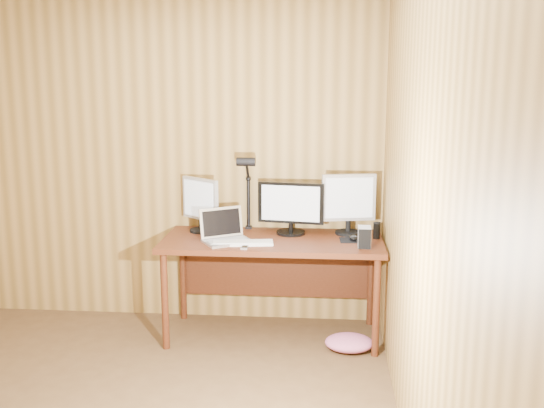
# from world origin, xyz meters

# --- Properties ---
(room_shell) EXTENTS (4.00, 4.00, 4.00)m
(room_shell) POSITION_xyz_m (0.00, 0.00, 1.25)
(room_shell) COLOR brown
(room_shell) RESTS_ON ground
(desk) EXTENTS (1.60, 0.70, 0.75)m
(desk) POSITION_xyz_m (0.93, 1.70, 0.63)
(desk) COLOR #4B200F
(desk) RESTS_ON floor
(monitor_center) EXTENTS (0.50, 0.22, 0.39)m
(monitor_center) POSITION_xyz_m (1.05, 1.79, 0.95)
(monitor_center) COLOR black
(monitor_center) RESTS_ON desk
(monitor_left) EXTENTS (0.31, 0.25, 0.41)m
(monitor_left) POSITION_xyz_m (0.37, 1.80, 0.97)
(monitor_left) COLOR black
(monitor_left) RESTS_ON desk
(monitor_right) EXTENTS (0.40, 0.19, 0.45)m
(monitor_right) POSITION_xyz_m (1.48, 1.82, 1.00)
(monitor_right) COLOR black
(monitor_right) RESTS_ON desk
(laptop) EXTENTS (0.41, 0.38, 0.23)m
(laptop) POSITION_xyz_m (0.59, 1.54, 0.81)
(laptop) COLOR silver
(laptop) RESTS_ON desk
(keyboard) EXTENTS (0.45, 0.19, 0.02)m
(keyboard) POSITION_xyz_m (0.73, 1.46, 0.76)
(keyboard) COLOR white
(keyboard) RESTS_ON desk
(mousepad) EXTENTS (0.21, 0.17, 0.00)m
(mousepad) POSITION_xyz_m (1.52, 1.64, 0.75)
(mousepad) COLOR black
(mousepad) RESTS_ON desk
(mouse) EXTENTS (0.07, 0.11, 0.04)m
(mouse) POSITION_xyz_m (1.52, 1.64, 0.77)
(mouse) COLOR black
(mouse) RESTS_ON mousepad
(hard_drive) EXTENTS (0.09, 0.13, 0.14)m
(hard_drive) POSITION_xyz_m (1.58, 1.47, 0.82)
(hard_drive) COLOR silver
(hard_drive) RESTS_ON desk
(phone) EXTENTS (0.05, 0.09, 0.01)m
(phone) POSITION_xyz_m (0.76, 1.37, 0.76)
(phone) COLOR silver
(phone) RESTS_ON desk
(speaker) EXTENTS (0.05, 0.05, 0.12)m
(speaker) POSITION_xyz_m (1.68, 1.71, 0.81)
(speaker) COLOR black
(speaker) RESTS_ON desk
(desk_lamp) EXTENTS (0.14, 0.20, 0.61)m
(desk_lamp) POSITION_xyz_m (0.72, 1.86, 1.13)
(desk_lamp) COLOR black
(desk_lamp) RESTS_ON desk
(fabric_pile) EXTENTS (0.42, 0.38, 0.11)m
(fabric_pile) POSITION_xyz_m (1.49, 1.42, 0.05)
(fabric_pile) COLOR #D96995
(fabric_pile) RESTS_ON floor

